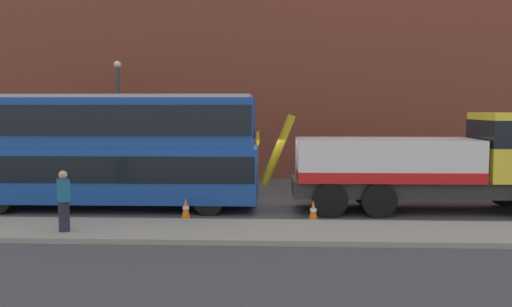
{
  "coord_description": "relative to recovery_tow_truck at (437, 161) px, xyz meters",
  "views": [
    {
      "loc": [
        0.22,
        -19.72,
        3.6
      ],
      "look_at": [
        -0.66,
        -0.49,
        2.0
      ],
      "focal_mm": 38.84,
      "sensor_mm": 36.0,
      "label": 1
    }
  ],
  "objects": [
    {
      "name": "ground_plane",
      "position": [
        -5.6,
        0.48,
        -1.76
      ],
      "size": [
        120.0,
        120.0,
        0.0
      ],
      "primitive_type": "plane",
      "color": "#424247"
    },
    {
      "name": "near_kerb",
      "position": [
        -5.6,
        -3.72,
        -1.68
      ],
      "size": [
        60.0,
        2.8,
        0.15
      ],
      "primitive_type": "cube",
      "color": "gray",
      "rests_on": "ground_plane"
    },
    {
      "name": "building_facade",
      "position": [
        -5.6,
        9.27,
        6.31
      ],
      "size": [
        60.0,
        1.5,
        16.0
      ],
      "color": "brown",
      "rests_on": "ground_plane"
    },
    {
      "name": "recovery_tow_truck",
      "position": [
        0.0,
        0.0,
        0.0
      ],
      "size": [
        10.16,
        2.75,
        3.67
      ],
      "rotation": [
        0.0,
        0.0,
        0.01
      ],
      "color": "#2D2D2D",
      "rests_on": "ground_plane"
    },
    {
      "name": "double_decker_bus",
      "position": [
        -11.71,
        -0.01,
        0.47
      ],
      "size": [
        11.07,
        2.69,
        4.06
      ],
      "rotation": [
        0.0,
        0.0,
        0.01
      ],
      "color": "#19479E",
      "rests_on": "ground_plane"
    },
    {
      "name": "pedestrian_onlooker",
      "position": [
        -11.43,
        -4.27,
        -0.77
      ],
      "size": [
        0.45,
        0.48,
        1.71
      ],
      "rotation": [
        0.0,
        0.0,
        0.63
      ],
      "color": "#232333",
      "rests_on": "near_kerb"
    },
    {
      "name": "traffic_cone_near_bus",
      "position": [
        -8.43,
        -1.81,
        -1.42
      ],
      "size": [
        0.36,
        0.36,
        0.72
      ],
      "color": "orange",
      "rests_on": "ground_plane"
    },
    {
      "name": "traffic_cone_midway",
      "position": [
        -4.36,
        -2.05,
        -1.42
      ],
      "size": [
        0.36,
        0.36,
        0.72
      ],
      "color": "orange",
      "rests_on": "ground_plane"
    },
    {
      "name": "street_lamp",
      "position": [
        -13.2,
        7.07,
        1.71
      ],
      "size": [
        0.36,
        0.36,
        5.83
      ],
      "color": "#38383D",
      "rests_on": "ground_plane"
    }
  ]
}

